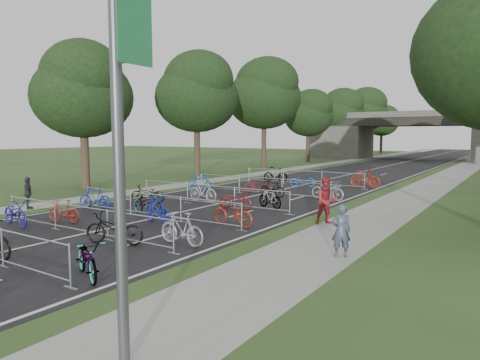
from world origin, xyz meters
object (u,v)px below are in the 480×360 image
(pedestrian_a, at_px, (341,231))
(pedestrian_b, at_px, (327,201))
(overpass_bridge, at_px, (417,136))
(pedestrian_c, at_px, (28,193))
(lamppost, at_px, (118,92))

(pedestrian_a, distance_m, pedestrian_b, 4.80)
(pedestrian_a, relative_size, pedestrian_b, 0.84)
(overpass_bridge, height_order, pedestrian_a, overpass_bridge)
(pedestrian_b, bearing_deg, overpass_bridge, 57.63)
(overpass_bridge, height_order, pedestrian_b, overpass_bridge)
(overpass_bridge, relative_size, pedestrian_c, 19.36)
(pedestrian_b, bearing_deg, pedestrian_a, -102.70)
(pedestrian_b, height_order, pedestrian_c, pedestrian_b)
(lamppost, relative_size, pedestrian_b, 4.28)
(pedestrian_b, distance_m, pedestrian_c, 14.43)
(pedestrian_b, bearing_deg, lamppost, -122.69)
(pedestrian_c, bearing_deg, pedestrian_a, -147.27)
(pedestrian_a, bearing_deg, overpass_bridge, -114.38)
(overpass_bridge, xyz_separation_m, lamppost, (8.33, -63.00, 0.75))
(overpass_bridge, relative_size, lamppost, 3.78)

